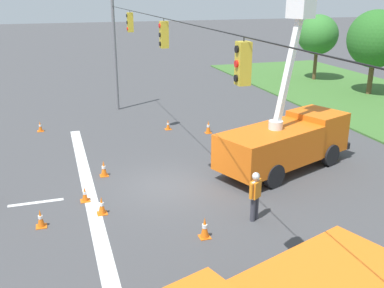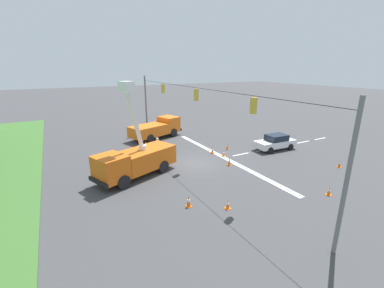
# 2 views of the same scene
# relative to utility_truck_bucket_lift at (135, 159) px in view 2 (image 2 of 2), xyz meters

# --- Properties ---
(ground_plane) EXTENTS (200.00, 200.00, 0.00)m
(ground_plane) POSITION_rel_utility_truck_bucket_lift_xyz_m (0.22, -5.47, -1.42)
(ground_plane) COLOR #424244
(lane_markings) EXTENTS (17.60, 15.25, 0.01)m
(lane_markings) POSITION_rel_utility_truck_bucket_lift_xyz_m (0.22, -10.04, -1.42)
(lane_markings) COLOR silver
(lane_markings) RESTS_ON ground
(signal_gantry) EXTENTS (26.20, 0.33, 7.20)m
(signal_gantry) POSITION_rel_utility_truck_bucket_lift_xyz_m (0.24, -5.47, 3.01)
(signal_gantry) COLOR slate
(signal_gantry) RESTS_ON ground
(utility_truck_bucket_lift) EXTENTS (4.56, 7.06, 7.27)m
(utility_truck_bucket_lift) POSITION_rel_utility_truck_bucket_lift_xyz_m (0.00, 0.00, 0.00)
(utility_truck_bucket_lift) COLOR orange
(utility_truck_bucket_lift) RESTS_ON ground
(utility_truck_support_near) EXTENTS (4.42, 6.89, 2.30)m
(utility_truck_support_near) POSITION_rel_utility_truck_bucket_lift_xyz_m (10.00, -5.61, -0.23)
(utility_truck_support_near) COLOR orange
(utility_truck_support_near) RESTS_ON ground
(sedan_white) EXTENTS (2.11, 4.39, 1.56)m
(sedan_white) POSITION_rel_utility_truck_bucket_lift_xyz_m (-0.16, -14.70, -0.63)
(sedan_white) COLOR white
(sedan_white) RESTS_ON ground
(road_worker) EXTENTS (0.42, 0.55, 1.77)m
(road_worker) POSITION_rel_utility_truck_bucket_lift_xyz_m (3.90, -3.31, -0.42)
(road_worker) COLOR #383842
(road_worker) RESTS_ON ground
(traffic_cone_foreground_left) EXTENTS (0.36, 0.36, 0.72)m
(traffic_cone_foreground_left) POSITION_rel_utility_truck_bucket_lift_xyz_m (4.50, -5.33, -1.06)
(traffic_cone_foreground_left) COLOR orange
(traffic_cone_foreground_left) RESTS_ON ground
(traffic_cone_foreground_right) EXTENTS (0.36, 0.36, 0.64)m
(traffic_cone_foreground_right) POSITION_rel_utility_truck_bucket_lift_xyz_m (7.12, -3.20, -1.11)
(traffic_cone_foreground_right) COLOR orange
(traffic_cone_foreground_right) RESTS_ON ground
(traffic_cone_mid_left) EXTENTS (0.36, 0.36, 0.59)m
(traffic_cone_mid_left) POSITION_rel_utility_truck_bucket_lift_xyz_m (0.64, -8.78, -1.14)
(traffic_cone_mid_left) COLOR orange
(traffic_cone_mid_left) RESTS_ON ground
(traffic_cone_mid_right) EXTENTS (0.36, 0.36, 0.72)m
(traffic_cone_mid_right) POSITION_rel_utility_truck_bucket_lift_xyz_m (-5.99, -1.47, -1.07)
(traffic_cone_mid_right) COLOR orange
(traffic_cone_mid_right) RESTS_ON ground
(traffic_cone_near_bucket) EXTENTS (0.36, 0.36, 0.70)m
(traffic_cone_near_bucket) POSITION_rel_utility_truck_bucket_lift_xyz_m (-1.60, -7.79, -1.08)
(traffic_cone_near_bucket) COLOR orange
(traffic_cone_near_bucket) RESTS_ON ground
(traffic_cone_lane_edge_a) EXTENTS (0.36, 0.36, 0.64)m
(traffic_cone_lane_edge_a) POSITION_rel_utility_truck_bucket_lift_xyz_m (2.19, -10.36, -1.11)
(traffic_cone_lane_edge_a) COLOR orange
(traffic_cone_lane_edge_a) RESTS_ON ground
(traffic_cone_lane_edge_b) EXTENTS (0.36, 0.36, 0.58)m
(traffic_cone_lane_edge_b) POSITION_rel_utility_truck_bucket_lift_xyz_m (-7.33, -3.44, -1.15)
(traffic_cone_lane_edge_b) COLOR orange
(traffic_cone_lane_edge_b) RESTS_ON ground
(traffic_cone_far_left) EXTENTS (0.36, 0.36, 0.67)m
(traffic_cone_far_left) POSITION_rel_utility_truck_bucket_lift_xyz_m (1.87, -8.29, -1.09)
(traffic_cone_far_left) COLOR orange
(traffic_cone_far_left) RESTS_ON ground
(traffic_cone_far_right) EXTENTS (0.36, 0.36, 0.60)m
(traffic_cone_far_right) POSITION_rel_utility_truck_bucket_lift_xyz_m (-6.43, -15.82, -1.14)
(traffic_cone_far_right) COLOR orange
(traffic_cone_far_right) RESTS_ON ground
(traffic_cone_centre_line) EXTENTS (0.36, 0.36, 0.59)m
(traffic_cone_centre_line) POSITION_rel_utility_truck_bucket_lift_xyz_m (-9.17, -10.40, -1.14)
(traffic_cone_centre_line) COLOR orange
(traffic_cone_centre_line) RESTS_ON ground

